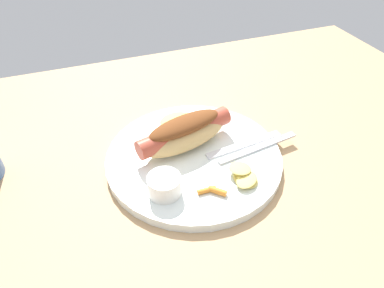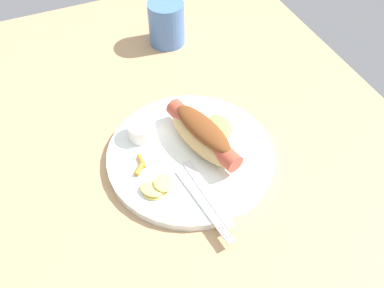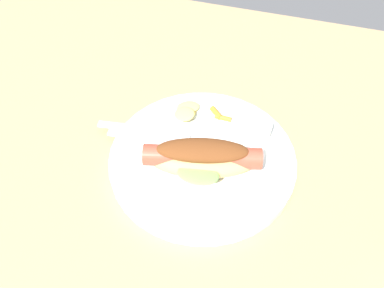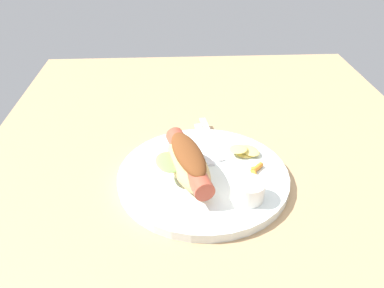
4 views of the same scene
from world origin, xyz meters
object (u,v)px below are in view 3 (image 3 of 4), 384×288
at_px(hot_dog, 202,158).
at_px(carrot_garnish, 219,115).
at_px(chips_pile, 186,111).
at_px(sauce_ramekin, 256,129).
at_px(plate, 202,159).
at_px(knife, 151,138).
at_px(fork, 146,129).

bearing_deg(hot_dog, carrot_garnish, -102.87).
bearing_deg(chips_pile, sauce_ramekin, 172.58).
relative_size(hot_dog, carrot_garnish, 4.24).
height_order(plate, knife, knife).
height_order(knife, carrot_garnish, carrot_garnish).
bearing_deg(carrot_garnish, fork, 31.38).
bearing_deg(knife, hot_dog, 154.26).
bearing_deg(fork, hot_dog, 147.25).
height_order(fork, carrot_garnish, carrot_garnish).
distance_m(plate, knife, 0.09).
bearing_deg(chips_pile, knife, 62.84).
bearing_deg(knife, plate, 168.94).
relative_size(plate, fork, 1.86).
distance_m(hot_dog, sauce_ramekin, 0.11).
bearing_deg(sauce_ramekin, knife, 19.53).
bearing_deg(chips_pile, carrot_garnish, -170.62).
height_order(hot_dog, carrot_garnish, hot_dog).
bearing_deg(hot_dog, chips_pile, -75.59).
distance_m(fork, carrot_garnish, 0.13).
height_order(fork, chips_pile, chips_pile).
bearing_deg(sauce_ramekin, carrot_garnish, -20.75).
distance_m(plate, hot_dog, 0.05).
bearing_deg(chips_pile, fork, 47.38).
xyz_separation_m(hot_dog, sauce_ramekin, (-0.06, -0.09, -0.01)).
xyz_separation_m(knife, chips_pile, (-0.04, -0.07, 0.01)).
bearing_deg(knife, carrot_garnish, -144.53).
xyz_separation_m(fork, chips_pile, (-0.05, -0.06, 0.00)).
bearing_deg(sauce_ramekin, chips_pile, -7.42).
xyz_separation_m(plate, carrot_garnish, (-0.00, -0.09, 0.01)).
bearing_deg(knife, chips_pile, -122.97).
relative_size(sauce_ramekin, fork, 0.31).
distance_m(fork, knife, 0.02).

